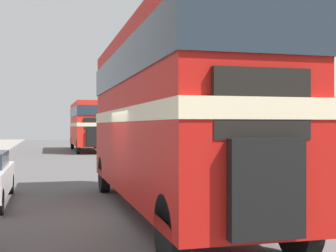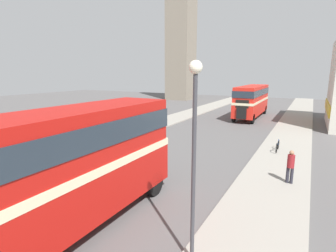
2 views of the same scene
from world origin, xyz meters
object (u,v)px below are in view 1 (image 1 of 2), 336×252
(street_lamp, at_px, (310,63))
(pedestrian_walking, at_px, (261,149))
(double_decker_bus, at_px, (168,106))
(bicycle_on_pavement, at_px, (196,155))
(bus_distant, at_px, (88,122))

(street_lamp, bearing_deg, pedestrian_walking, 74.48)
(double_decker_bus, xyz_separation_m, bicycle_on_pavement, (5.33, 14.18, -2.16))
(bus_distant, bearing_deg, double_decker_bus, -90.95)
(double_decker_bus, distance_m, street_lamp, 4.71)
(double_decker_bus, bearing_deg, street_lamp, 11.04)
(pedestrian_walking, bearing_deg, street_lamp, -105.52)
(bicycle_on_pavement, height_order, street_lamp, street_lamp)
(pedestrian_walking, height_order, bicycle_on_pavement, pedestrian_walking)
(double_decker_bus, bearing_deg, bus_distant, 89.05)
(double_decker_bus, distance_m, pedestrian_walking, 10.79)
(bus_distant, bearing_deg, street_lamp, -81.94)
(double_decker_bus, relative_size, street_lamp, 1.82)
(bus_distant, xyz_separation_m, bicycle_on_pavement, (4.85, -14.66, -1.95))
(pedestrian_walking, distance_m, bicycle_on_pavement, 5.90)
(street_lamp, bearing_deg, bicycle_on_pavement, 86.17)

